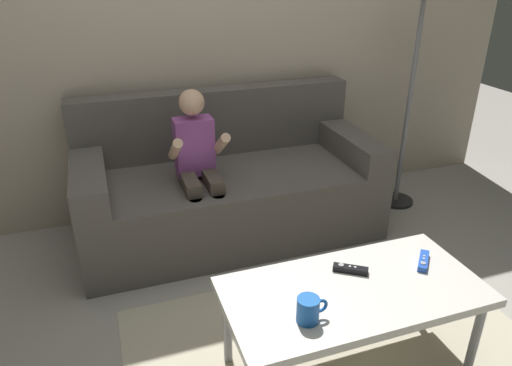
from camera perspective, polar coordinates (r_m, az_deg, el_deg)
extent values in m
plane|color=#9E998E|center=(2.23, 3.27, -18.79)|extent=(8.91, 8.91, 0.00)
cube|color=#B2A38E|center=(3.00, -7.16, 19.41)|extent=(4.46, 0.05, 2.50)
cube|color=#56514C|center=(2.89, -3.12, -2.28)|extent=(1.76, 0.80, 0.42)
cube|color=#56514C|center=(3.02, -5.02, 7.47)|extent=(1.76, 0.16, 0.42)
cube|color=#56514C|center=(2.69, -19.61, 0.76)|extent=(0.18, 0.80, 0.16)
cube|color=#56514C|center=(3.06, 11.09, 4.80)|extent=(0.18, 0.80, 0.16)
cylinder|color=#4C4238|center=(2.58, -7.08, -6.14)|extent=(0.07, 0.07, 0.42)
cylinder|color=#4C4238|center=(2.61, -4.40, -5.70)|extent=(0.07, 0.07, 0.42)
cube|color=#4C4238|center=(2.58, -8.00, -0.06)|extent=(0.08, 0.26, 0.08)
cube|color=#4C4238|center=(2.60, -5.33, 0.32)|extent=(0.08, 0.26, 0.08)
cube|color=#994C9E|center=(2.65, -7.48, 4.43)|extent=(0.21, 0.12, 0.32)
cylinder|color=#DBAA87|center=(2.51, -9.74, 4.02)|extent=(0.05, 0.23, 0.18)
cylinder|color=#DBAA87|center=(2.55, -4.24, 4.72)|extent=(0.05, 0.23, 0.18)
sphere|color=#DBAA87|center=(2.57, -7.80, 9.65)|extent=(0.14, 0.14, 0.14)
cube|color=beige|center=(1.90, 11.71, -12.76)|extent=(1.01, 0.49, 0.04)
cylinder|color=gray|center=(2.16, 24.97, -16.77)|extent=(0.04, 0.04, 0.38)
cylinder|color=gray|center=(2.03, -3.49, -16.90)|extent=(0.04, 0.04, 0.38)
cylinder|color=gray|center=(2.37, 18.58, -11.23)|extent=(0.04, 0.04, 0.38)
cube|color=#BCB299|center=(2.16, 10.75, -20.94)|extent=(1.77, 1.33, 0.01)
cube|color=black|center=(1.97, 11.36, -10.20)|extent=(0.14, 0.11, 0.02)
cylinder|color=#99999E|center=(1.96, 10.26, -9.73)|extent=(0.02, 0.02, 0.00)
cylinder|color=silver|center=(1.96, 11.29, -9.86)|extent=(0.01, 0.01, 0.00)
cylinder|color=silver|center=(1.96, 11.91, -9.93)|extent=(0.01, 0.01, 0.00)
cube|color=blue|center=(2.10, 19.59, -8.88)|extent=(0.12, 0.13, 0.02)
cylinder|color=#99999E|center=(2.06, 19.56, -9.12)|extent=(0.02, 0.02, 0.00)
cylinder|color=silver|center=(2.09, 19.64, -8.62)|extent=(0.01, 0.01, 0.00)
cylinder|color=silver|center=(2.10, 19.69, -8.32)|extent=(0.01, 0.01, 0.00)
cylinder|color=#1959B2|center=(1.69, 6.30, -15.01)|extent=(0.08, 0.08, 0.09)
torus|color=#1959B2|center=(1.71, 7.88, -14.49)|extent=(0.06, 0.01, 0.06)
cylinder|color=black|center=(3.49, 16.49, -2.02)|extent=(0.24, 0.24, 0.02)
cylinder|color=slate|center=(3.24, 17.98, 8.81)|extent=(0.03, 0.03, 1.35)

